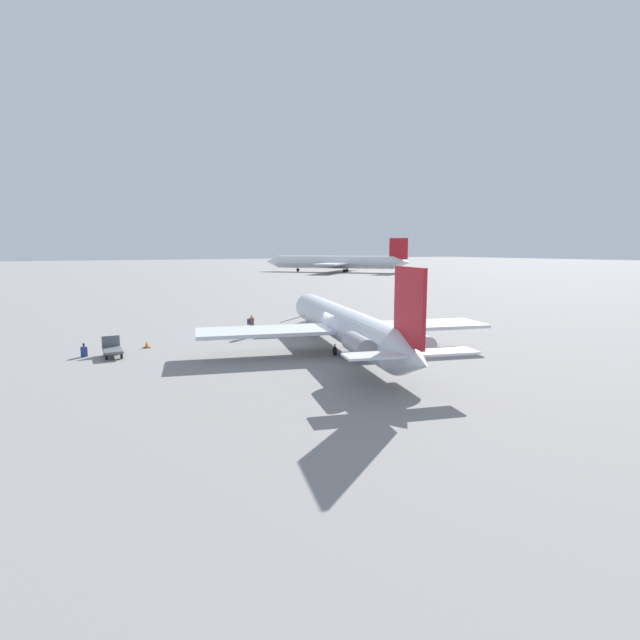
# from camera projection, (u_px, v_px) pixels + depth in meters

# --- Properties ---
(ground_plane) EXTENTS (600.00, 600.00, 0.00)m
(ground_plane) POSITION_uv_depth(u_px,v_px,m) (341.00, 349.00, 34.74)
(ground_plane) COLOR gray
(airplane_main) EXTENTS (25.79, 19.89, 6.06)m
(airplane_main) POSITION_uv_depth(u_px,v_px,m) (345.00, 325.00, 33.69)
(airplane_main) COLOR silver
(airplane_main) RESTS_ON ground
(airplane_far_left) EXTENTS (36.11, 34.62, 9.97)m
(airplane_far_left) POSITION_uv_depth(u_px,v_px,m) (337.00, 262.00, 149.27)
(airplane_far_left) COLOR silver
(airplane_far_left) RESTS_ON ground
(boarding_stairs) EXTENTS (2.06, 4.14, 1.57)m
(boarding_stairs) POSITION_uv_depth(u_px,v_px,m) (275.00, 331.00, 39.75)
(boarding_stairs) COLOR #B2B2B7
(boarding_stairs) RESTS_ON ground
(passenger) EXTENTS (0.41, 0.56, 1.74)m
(passenger) POSITION_uv_depth(u_px,v_px,m) (251.00, 324.00, 39.33)
(passenger) COLOR #23232D
(passenger) RESTS_ON ground
(luggage_cart) EXTENTS (2.24, 1.19, 1.22)m
(luggage_cart) POSITION_uv_depth(u_px,v_px,m) (112.00, 350.00, 32.08)
(luggage_cart) COLOR #595B60
(luggage_cart) RESTS_ON ground
(suitcase) EXTENTS (0.42, 0.40, 0.88)m
(suitcase) POSITION_uv_depth(u_px,v_px,m) (84.00, 352.00, 32.10)
(suitcase) COLOR navy
(suitcase) RESTS_ON ground
(traffic_cone_near_stairs) EXTENTS (0.57, 0.57, 0.63)m
(traffic_cone_near_stairs) POSITION_uv_depth(u_px,v_px,m) (213.00, 335.00, 38.35)
(traffic_cone_near_stairs) COLOR black
(traffic_cone_near_stairs) RESTS_ON ground
(traffic_cone_near_cart) EXTENTS (0.43, 0.43, 0.47)m
(traffic_cone_near_cart) POSITION_uv_depth(u_px,v_px,m) (147.00, 345.00, 35.00)
(traffic_cone_near_cart) COLOR black
(traffic_cone_near_cart) RESTS_ON ground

